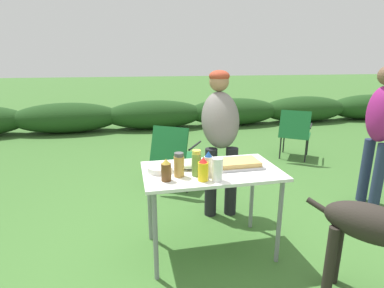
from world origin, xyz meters
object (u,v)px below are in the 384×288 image
Objects in this scene: plate_stack at (160,169)px; standing_person_in_navy_coat at (380,125)px; hot_sauce_bottle at (205,165)px; mayo_bottle at (208,164)px; standing_person_in_dark_puffer at (220,129)px; camp_chair_green_behind_table at (175,153)px; dog at (379,233)px; beer_bottle at (166,170)px; camp_chair_near_hedge at (295,132)px; food_tray at (236,164)px; mustard_bottle at (203,170)px; relish_jar at (196,163)px; mixing_bowl at (189,164)px; folding_table at (211,178)px; paper_cup_stack at (217,169)px; spice_jar at (179,165)px.

standing_person_in_navy_coat reaches higher than plate_stack.
hot_sauce_bottle is 0.70× the size of mayo_bottle.
hot_sauce_bottle is 0.83m from standing_person_in_dark_puffer.
standing_person_in_navy_coat reaches higher than camp_chair_green_behind_table.
standing_person_in_dark_puffer reaches higher than dog.
camp_chair_near_hedge is (2.42, 2.28, -0.35)m from beer_bottle.
food_tray is at bearing -90.00° from standing_person_in_dark_puffer.
mustard_bottle is at bearing -40.57° from plate_stack.
hot_sauce_bottle is at bearing -15.57° from plate_stack.
beer_bottle reaches higher than camp_chair_near_hedge.
camp_chair_green_behind_table is (-0.02, 1.42, -0.34)m from hot_sauce_bottle.
relish_jar is 0.24× the size of camp_chair_green_behind_table.
mixing_bowl is 1.15× the size of beer_bottle.
camp_chair_near_hedge reaches higher than plate_stack.
folding_table is at bearing -97.18° from camp_chair_near_hedge.
camp_chair_green_behind_table reaches higher than plate_stack.
food_tray is 2.10× the size of relish_jar.
food_tray is 0.55× the size of dog.
paper_cup_stack is 0.10m from mustard_bottle.
relish_jar is (0.24, 0.05, 0.02)m from beer_bottle.
camp_chair_green_behind_table is at bearing 102.55° from food_tray.
plate_stack is 1.56m from dog.
mayo_bottle is at bearing -26.01° from plate_stack.
camp_chair_near_hedge is (1.75, 1.44, -0.45)m from standing_person_in_dark_puffer.
camp_chair_near_hedge is (2.31, 2.21, -0.36)m from spice_jar.
beer_bottle is at bearing -72.90° from standing_person_in_navy_coat.
beer_bottle reaches higher than dog.
mustard_bottle is at bearing -146.00° from food_tray.
paper_cup_stack is 0.30m from spice_jar.
standing_person_in_dark_puffer is 1.80× the size of camp_chair_near_hedge.
spice_jar is 0.22× the size of camp_chair_near_hedge.
standing_person_in_dark_puffer is (0.35, 0.74, 0.11)m from hot_sauce_bottle.
standing_person_in_navy_coat is 2.32m from camp_chair_green_behind_table.
standing_person_in_dark_puffer reaches higher than relish_jar.
mixing_bowl is 2.20m from standing_person_in_navy_coat.
beer_bottle reaches higher than mixing_bowl.
plate_stack is at bearing 139.43° from mustard_bottle.
folding_table is at bearing 17.01° from spice_jar.
standing_person_in_dark_puffer is at bearing 66.84° from mayo_bottle.
camp_chair_near_hedge reaches higher than dog.
beer_bottle is at bearing -158.55° from folding_table.
mixing_bowl is 1.39m from dog.
mustard_bottle is 0.12× the size of standing_person_in_navy_coat.
dog is at bearing -51.57° from food_tray.
camp_chair_green_behind_table is (-0.96, 2.18, -0.07)m from dog.
dog is (1.15, -0.72, -0.29)m from spice_jar.
spice_jar is at bearing 173.84° from relish_jar.
standing_person_in_dark_puffer reaches higher than camp_chair_green_behind_table.
standing_person_in_navy_coat is (2.02, 0.67, 0.10)m from paper_cup_stack.
hot_sauce_bottle is at bearing 8.51° from spice_jar.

